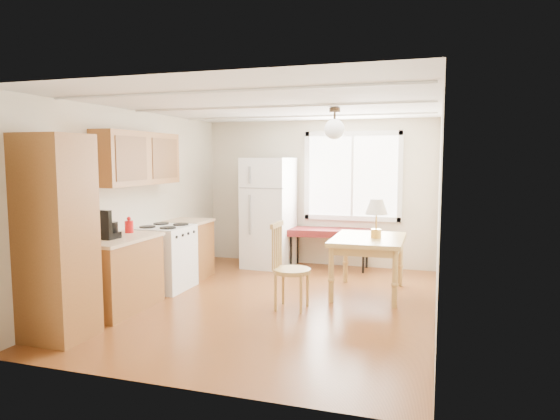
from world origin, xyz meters
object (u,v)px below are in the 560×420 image
at_px(bench, 329,233).
at_px(chair, 284,260).
at_px(refrigerator, 269,213).
at_px(dining_table, 368,245).

relative_size(bench, chair, 1.41).
distance_m(refrigerator, chair, 2.44).
bearing_deg(bench, refrigerator, -177.24).
height_order(dining_table, chair, chair).
bearing_deg(dining_table, refrigerator, 145.76).
bearing_deg(refrigerator, bench, 12.23).
bearing_deg(chair, refrigerator, 113.03).
height_order(bench, dining_table, dining_table).
distance_m(dining_table, chair, 1.33).
height_order(refrigerator, chair, refrigerator).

